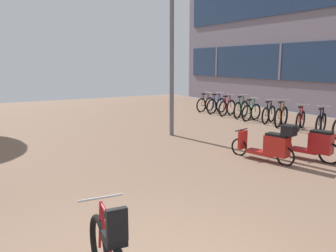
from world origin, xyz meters
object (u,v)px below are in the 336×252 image
object	(u,v)px
bicycle_rack_03	(300,120)
scooter_mid	(312,144)
bicycle_rack_08	(227,108)
bicycle_rack_02	(321,123)
lamp_post	(172,23)
scooter_near	(271,144)
bicycle_rack_05	(269,114)
bicycle_rack_10	(205,104)
bicycle_rack_04	(281,117)
bicycle_rack_09	(216,106)
bicycle_rack_07	(241,109)
bicycle_rack_06	(251,112)

from	to	relation	value
bicycle_rack_03	scooter_mid	distance (m)	4.28
bicycle_rack_08	scooter_mid	size ratio (longest dim) A/B	0.79
bicycle_rack_02	lamp_post	world-z (taller)	lamp_post
bicycle_rack_03	bicycle_rack_02	bearing A→B (deg)	-85.45
bicycle_rack_02	scooter_near	xyz separation A→B (m)	(-4.20, -1.73, 0.11)
bicycle_rack_05	bicycle_rack_10	world-z (taller)	bicycle_rack_10
bicycle_rack_03	bicycle_rack_04	xyz separation A→B (m)	(-0.11, 0.80, 0.03)
bicycle_rack_09	bicycle_rack_04	bearing A→B (deg)	-90.50
bicycle_rack_08	scooter_near	world-z (taller)	scooter_near
bicycle_rack_02	bicycle_rack_08	xyz separation A→B (m)	(-0.15, 4.79, 0.01)
bicycle_rack_09	scooter_mid	bearing A→B (deg)	-111.80
bicycle_rack_02	bicycle_rack_10	bearing A→B (deg)	91.77
scooter_near	bicycle_rack_04	bearing A→B (deg)	39.50
bicycle_rack_03	bicycle_rack_05	xyz separation A→B (m)	(0.07, 1.60, 0.01)
bicycle_rack_07	bicycle_rack_09	distance (m)	1.60
bicycle_rack_05	bicycle_rack_04	bearing A→B (deg)	-102.38
bicycle_rack_07	bicycle_rack_04	bearing A→B (deg)	-93.45
bicycle_rack_04	scooter_near	world-z (taller)	bicycle_rack_04
bicycle_rack_04	bicycle_rack_10	bearing A→B (deg)	90.33
bicycle_rack_06	scooter_mid	size ratio (longest dim) A/B	0.77
bicycle_rack_04	scooter_mid	bearing A→B (deg)	-129.42
scooter_mid	bicycle_rack_10	bearing A→B (deg)	70.46
bicycle_rack_07	bicycle_rack_08	size ratio (longest dim) A/B	1.01
scooter_near	bicycle_rack_05	bearing A→B (deg)	44.41
bicycle_rack_05	scooter_mid	xyz separation A→B (m)	(-3.22, -4.50, 0.08)
bicycle_rack_09	scooter_mid	world-z (taller)	bicycle_rack_09
scooter_mid	lamp_post	bearing A→B (deg)	108.19
bicycle_rack_06	bicycle_rack_04	bearing A→B (deg)	-89.66
bicycle_rack_03	bicycle_rack_07	distance (m)	3.20
scooter_near	bicycle_rack_09	bearing A→B (deg)	60.93
bicycle_rack_02	bicycle_rack_10	world-z (taller)	bicycle_rack_10
bicycle_rack_10	scooter_mid	bearing A→B (deg)	-109.54
bicycle_rack_10	bicycle_rack_09	bearing A→B (deg)	-85.51
bicycle_rack_03	bicycle_rack_07	world-z (taller)	bicycle_rack_07
bicycle_rack_02	bicycle_rack_04	size ratio (longest dim) A/B	0.92
bicycle_rack_07	bicycle_rack_09	bearing A→B (deg)	93.93
bicycle_rack_03	bicycle_rack_10	bearing A→B (deg)	91.37
bicycle_rack_03	bicycle_rack_07	xyz separation A→B (m)	(0.04, 3.19, 0.03)
bicycle_rack_02	scooter_mid	size ratio (longest dim) A/B	0.72
bicycle_rack_06	lamp_post	size ratio (longest dim) A/B	0.20
bicycle_rack_06	bicycle_rack_07	bearing A→B (deg)	79.07
bicycle_rack_10	lamp_post	world-z (taller)	lamp_post
bicycle_rack_04	bicycle_rack_09	world-z (taller)	bicycle_rack_04
bicycle_rack_08	bicycle_rack_09	world-z (taller)	bicycle_rack_09
bicycle_rack_02	bicycle_rack_05	bearing A→B (deg)	89.87
bicycle_rack_10	scooter_near	bearing A→B (deg)	-116.27
bicycle_rack_04	bicycle_rack_05	size ratio (longest dim) A/B	1.06
bicycle_rack_04	bicycle_rack_05	bearing A→B (deg)	77.62
bicycle_rack_03	scooter_near	size ratio (longest dim) A/B	0.69
bicycle_rack_05	bicycle_rack_07	xyz separation A→B (m)	(-0.03, 1.60, 0.03)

